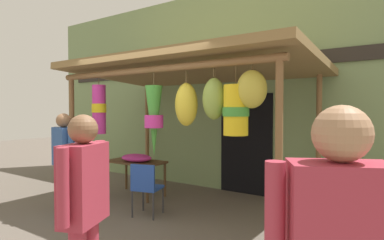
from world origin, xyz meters
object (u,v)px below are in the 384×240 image
Objects in this scene: display_table at (136,165)px; flower_heap_on_table at (137,158)px; folding_chair at (146,185)px; wicker_basket_by_table at (79,196)px; customer_foreground at (64,156)px; shopper_by_bananas at (84,203)px.

flower_heap_on_table is at bearing -36.64° from display_table.
folding_chair is 1.58m from wicker_basket_by_table.
folding_chair is 0.52× the size of customer_foreground.
flower_heap_on_table is at bearing 83.18° from customer_foreground.
display_table is 1.56m from customer_foreground.
shopper_by_bananas reaches higher than folding_chair.
folding_chair is (0.91, -0.75, -0.25)m from flower_heap_on_table.
shopper_by_bananas is (2.85, -2.03, 0.84)m from wicker_basket_by_table.
shopper_by_bananas is (2.23, -2.89, 0.21)m from flower_heap_on_table.
flower_heap_on_table is at bearing 54.25° from wicker_basket_by_table.
flower_heap_on_table is 1.23m from wicker_basket_by_table.
customer_foreground is (-0.08, -1.52, 0.36)m from display_table.
folding_chair is at bearing 3.71° from wicker_basket_by_table.
display_table is at bearing 60.73° from wicker_basket_by_table.
display_table is 0.70× the size of shopper_by_bananas.
flower_heap_on_table is 0.78× the size of folding_chair.
folding_chair is 2.27× the size of wicker_basket_by_table.
customer_foreground is at bearing -147.46° from folding_chair.
customer_foreground reaches higher than flower_heap_on_table.
customer_foreground is (-1.09, -0.69, 0.45)m from folding_chair.
shopper_by_bananas reaches higher than customer_foreground.
customer_foreground is 0.99× the size of shopper_by_bananas.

